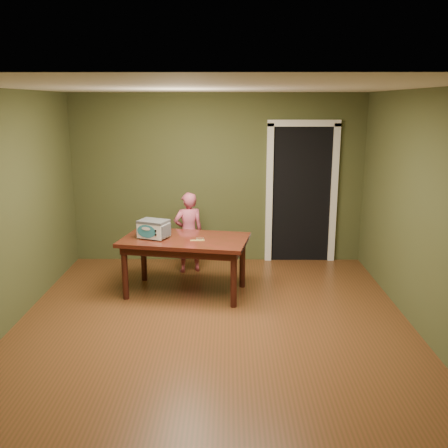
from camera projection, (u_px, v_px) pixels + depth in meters
The scene contains 8 objects.
floor at pixel (213, 327), 5.58m from camera, with size 5.00×5.00×0.00m, color brown.
room_shell at pixel (212, 176), 5.17m from camera, with size 4.52×5.02×2.61m.
doorway at pixel (299, 192), 8.02m from camera, with size 1.10×0.66×2.25m.
dining_table at pixel (185, 245), 6.45m from camera, with size 1.73×1.17×0.75m.
toy_oven at pixel (153, 228), 6.40m from camera, with size 0.44×0.37×0.24m.
baking_pan at pixel (200, 239), 6.35m from camera, with size 0.10×0.10×0.02m.
spatula at pixel (197, 240), 6.31m from camera, with size 0.18×0.03×0.01m, color #DEC960.
child at pixel (189, 232), 7.31m from camera, with size 0.44×0.29×1.19m, color #C14F69.
Camera 1 is at (0.17, -5.14, 2.45)m, focal length 40.00 mm.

